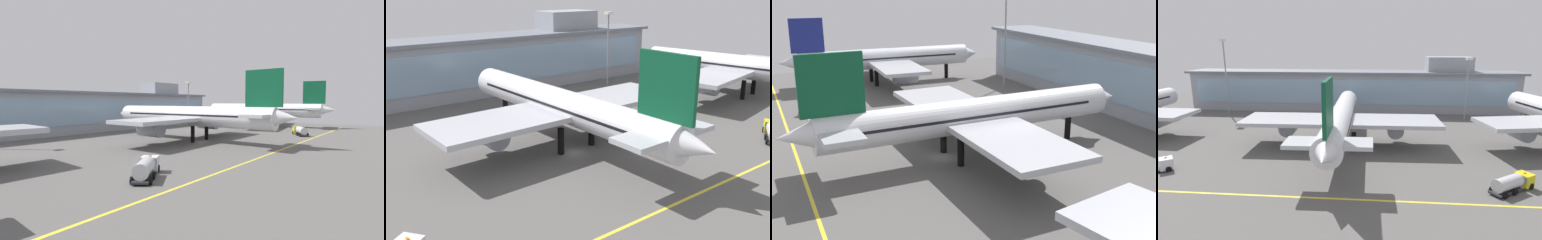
# 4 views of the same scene
# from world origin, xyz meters

# --- Properties ---
(ground_plane) EXTENTS (180.00, 180.00, 0.00)m
(ground_plane) POSITION_xyz_m (0.00, 0.00, 0.00)
(ground_plane) COLOR #5B5956
(taxiway_centreline_stripe) EXTENTS (144.00, 0.50, 0.01)m
(taxiway_centreline_stripe) POSITION_xyz_m (0.00, -22.00, 0.01)
(taxiway_centreline_stripe) COLOR yellow
(taxiway_centreline_stripe) RESTS_ON ground
(terminal_building) EXTENTS (122.95, 14.00, 19.92)m
(terminal_building) POSITION_xyz_m (1.53, 49.12, 7.84)
(terminal_building) COLOR #9399A3
(terminal_building) RESTS_ON ground
(airliner_near_right) EXTENTS (47.62, 61.12, 18.80)m
(airliner_near_right) POSITION_xyz_m (1.29, 4.88, 6.86)
(airliner_near_right) COLOR black
(airliner_near_right) RESTS_ON ground
(baggage_tug_near) EXTENTS (8.85, 7.09, 2.90)m
(baggage_tug_near) POSITION_xyz_m (33.34, -16.43, 1.51)
(baggage_tug_near) COLOR black
(baggage_tug_near) RESTS_ON ground
(apron_light_mast_west) EXTENTS (1.80, 1.80, 20.23)m
(apron_light_mast_west) POSITION_xyz_m (38.94, 35.64, 13.56)
(apron_light_mast_west) COLOR gray
(apron_light_mast_west) RESTS_ON ground
(apron_light_mast_centre) EXTENTS (1.80, 1.80, 26.13)m
(apron_light_mast_centre) POSITION_xyz_m (-42.38, 36.07, 16.83)
(apron_light_mast_centre) COLOR gray
(apron_light_mast_centre) RESTS_ON ground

